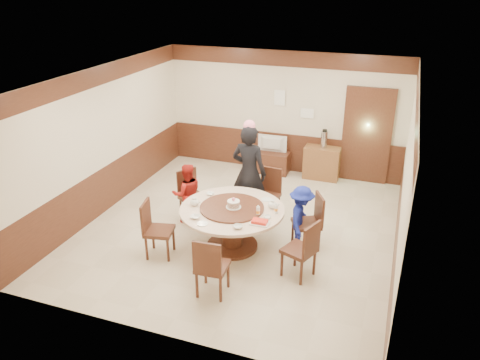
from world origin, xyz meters
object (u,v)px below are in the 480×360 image
(banquet_table, at_px, (232,220))
(person_blue, at_px, (301,218))
(tv_stand, at_px, (271,162))
(person_red, at_px, (187,194))
(television, at_px, (272,144))
(birthday_cake, at_px, (233,204))
(thermos, at_px, (324,139))
(shrimp_platter, at_px, (260,222))
(person_standing, at_px, (249,173))
(side_cabinet, at_px, (322,163))

(banquet_table, relative_size, person_blue, 1.53)
(tv_stand, bearing_deg, person_red, -105.88)
(person_red, distance_m, television, 2.97)
(birthday_cake, xyz_separation_m, television, (-0.33, 3.44, -0.15))
(thermos, bearing_deg, birthday_cake, -104.15)
(shrimp_platter, distance_m, thermos, 3.82)
(person_standing, bearing_deg, banquet_table, 100.59)
(tv_stand, bearing_deg, shrimp_platter, -76.81)
(tv_stand, height_order, side_cabinet, side_cabinet)
(person_standing, xyz_separation_m, tv_stand, (-0.22, 2.31, -0.68))
(person_standing, relative_size, shrimp_platter, 6.21)
(side_cabinet, xyz_separation_m, thermos, (0.01, 0.00, 0.56))
(person_standing, bearing_deg, side_cabinet, -105.86)
(shrimp_platter, bearing_deg, birthday_cake, 149.13)
(tv_stand, relative_size, side_cabinet, 1.06)
(banquet_table, bearing_deg, side_cabinet, 75.55)
(banquet_table, distance_m, person_blue, 1.16)
(person_red, relative_size, television, 1.71)
(tv_stand, xyz_separation_m, side_cabinet, (1.19, 0.03, 0.12))
(person_standing, distance_m, side_cabinet, 2.59)
(banquet_table, height_order, birthday_cake, birthday_cake)
(person_standing, distance_m, thermos, 2.54)
(birthday_cake, height_order, shrimp_platter, birthday_cake)
(banquet_table, relative_size, person_standing, 0.94)
(person_red, xyz_separation_m, shrimp_platter, (1.70, -0.92, 0.19))
(shrimp_platter, bearing_deg, tv_stand, 103.19)
(shrimp_platter, height_order, thermos, thermos)
(person_blue, distance_m, television, 3.35)
(person_standing, distance_m, television, 2.33)
(birthday_cake, distance_m, tv_stand, 3.51)
(shrimp_platter, xyz_separation_m, side_cabinet, (0.30, 3.80, -0.40))
(person_red, bearing_deg, person_blue, 139.80)
(person_blue, distance_m, tv_stand, 3.37)
(person_blue, bearing_deg, thermos, -1.57)
(shrimp_platter, relative_size, thermos, 0.79)
(banquet_table, relative_size, side_cabinet, 2.19)
(person_standing, relative_size, television, 2.73)
(banquet_table, xyz_separation_m, person_standing, (-0.08, 1.12, 0.40))
(television, bearing_deg, person_blue, 112.93)
(banquet_table, relative_size, person_red, 1.50)
(person_standing, relative_size, side_cabinet, 2.33)
(person_red, height_order, thermos, person_red)
(person_standing, height_order, tv_stand, person_standing)
(person_red, distance_m, thermos, 3.53)
(banquet_table, bearing_deg, birthday_cake, -14.93)
(birthday_cake, bearing_deg, shrimp_platter, -30.87)
(thermos, bearing_deg, person_standing, -112.77)
(banquet_table, bearing_deg, person_standing, 93.94)
(person_standing, distance_m, person_blue, 1.43)
(banquet_table, height_order, tv_stand, banquet_table)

